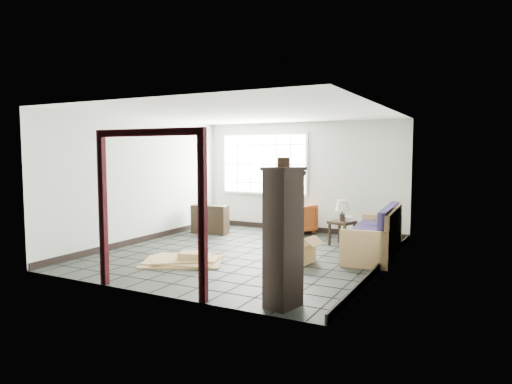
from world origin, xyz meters
The scene contains 15 objects.
ground centered at (0.00, 0.00, 0.00)m, with size 5.50×5.50×0.00m, color black.
room_shell centered at (0.00, 0.03, 1.68)m, with size 5.02×5.52×2.61m.
window_panel centered at (-1.00, 2.70, 1.60)m, with size 2.32×0.08×1.52m.
doorway_trim centered at (0.00, -2.70, 1.38)m, with size 1.80×0.08×2.20m.
futon_sofa centered at (2.21, 0.90, 0.33)m, with size 0.93×2.13×0.92m.
armchair centered at (-0.01, 2.40, 0.38)m, with size 0.74×0.70×0.76m, color maroon.
side_table centered at (1.35, 1.57, 0.41)m, with size 0.56×0.56×0.49m.
table_lamp centered at (1.37, 1.53, 0.80)m, with size 0.33×0.33×0.43m.
projector centered at (1.41, 1.64, 0.54)m, with size 0.28×0.24×0.09m.
floor_lamp centered at (0.05, 2.40, 0.82)m, with size 0.48×0.31×1.54m.
console_shelf centered at (-1.79, 1.48, 0.33)m, with size 0.88×0.43×0.66m.
tall_shelf centered at (1.82, -2.40, 0.87)m, with size 0.45×0.53×1.71m.
pot centered at (1.78, -2.33, 1.77)m, with size 0.18×0.18×0.11m.
open_box centered at (1.09, -0.16, 0.17)m, with size 0.87×0.51×0.46m.
cardboard_pile centered at (-0.61, -1.14, 0.05)m, with size 1.62×1.45×0.20m.
Camera 1 is at (4.04, -7.38, 1.89)m, focal length 32.00 mm.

